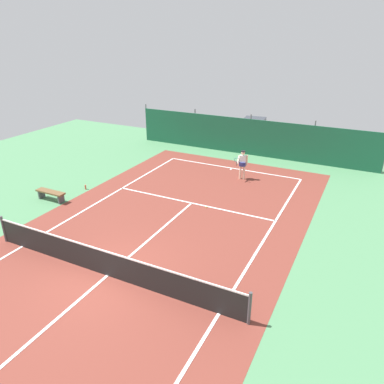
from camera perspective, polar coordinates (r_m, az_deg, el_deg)
The scene contains 9 objects.
ground_plane at distance 13.10m, azimuth -13.01°, elevation -12.56°, with size 36.00×36.00×0.00m, color #4C8456.
court_surface at distance 13.09m, azimuth -13.02°, elevation -12.55°, with size 11.02×26.60×0.01m.
tennis_net at distance 12.80m, azimuth -13.23°, elevation -10.72°, with size 10.12×0.10×1.10m.
back_fence at distance 25.38m, azimuth 9.21°, elevation 7.54°, with size 16.30×0.98×2.70m.
tennis_player at distance 20.47m, azimuth 7.86°, elevation 4.54°, with size 0.61×0.81×1.64m.
tennis_ball_near_player at distance 17.26m, azimuth 2.26°, elevation -2.36°, with size 0.07×0.07×0.07m, color #CCDB33.
parked_car at distance 28.23m, azimuth 9.52°, elevation 9.53°, with size 2.35×4.37×1.68m.
courtside_bench at distance 19.14m, azimuth -21.16°, elevation -0.20°, with size 1.60×0.40×0.49m.
water_bottle at distance 20.01m, azimuth -16.25°, elevation 0.74°, with size 0.08×0.08×0.24m, color #D84C38.
Camera 1 is at (7.16, -7.88, 7.62)m, focal length 34.24 mm.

